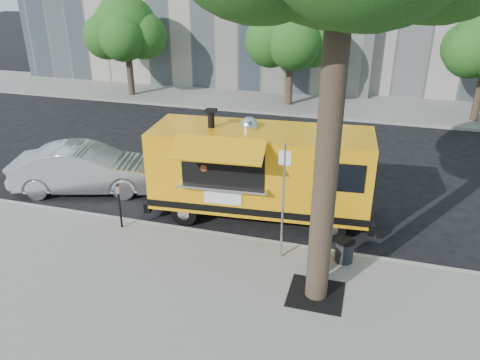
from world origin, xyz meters
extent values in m
plane|color=black|center=(0.00, 0.00, 0.00)|extent=(120.00, 120.00, 0.00)
cube|color=gray|center=(0.00, -4.00, 0.07)|extent=(60.00, 6.00, 0.15)
cube|color=#999993|center=(0.00, -0.93, 0.07)|extent=(60.00, 0.14, 0.16)
cube|color=gray|center=(0.00, 13.50, 0.07)|extent=(60.00, 5.00, 0.15)
cylinder|color=#33261C|center=(2.60, -2.80, 3.40)|extent=(0.48, 0.48, 6.50)
cube|color=black|center=(2.60, -2.80, 0.15)|extent=(1.20, 1.20, 0.02)
cylinder|color=#33261C|center=(-10.00, 12.30, 1.45)|extent=(0.36, 0.36, 2.60)
sphere|color=#144813|center=(-10.00, 12.30, 3.79)|extent=(3.42, 3.42, 3.42)
cylinder|color=#33261C|center=(-1.00, 12.70, 1.45)|extent=(0.36, 0.36, 2.60)
sphere|color=#144813|center=(-1.00, 12.70, 3.85)|extent=(3.60, 3.60, 3.60)
cylinder|color=#33261C|center=(8.00, 12.40, 1.45)|extent=(0.36, 0.36, 2.60)
cylinder|color=silver|center=(1.55, -1.55, 1.65)|extent=(0.06, 0.06, 3.00)
cube|color=white|center=(1.55, -1.55, 2.80)|extent=(0.28, 0.02, 0.35)
cylinder|color=black|center=(-3.00, -1.35, 0.68)|extent=(0.06, 0.06, 1.05)
cube|color=silver|center=(-3.00, -1.35, 1.30)|extent=(0.10, 0.08, 0.22)
sphere|color=black|center=(-3.00, -1.35, 1.43)|extent=(0.11, 0.11, 0.11)
cube|color=#FFA60D|center=(0.47, 0.57, 1.57)|extent=(6.25, 2.54, 2.21)
cube|color=black|center=(0.47, 0.57, 0.68)|extent=(6.27, 2.56, 0.21)
cube|color=black|center=(3.59, 0.81, 0.42)|extent=(0.33, 1.97, 0.28)
cube|color=black|center=(-2.65, 0.32, 0.42)|extent=(0.33, 1.97, 0.28)
cube|color=black|center=(3.53, 0.81, 1.93)|extent=(0.18, 1.65, 0.89)
cylinder|color=black|center=(2.65, -0.13, 0.38)|extent=(0.77, 0.32, 0.75)
cylinder|color=black|center=(2.51, 1.60, 0.38)|extent=(0.77, 0.32, 0.75)
cylinder|color=black|center=(-1.47, -0.45, 0.38)|extent=(0.77, 0.32, 0.75)
cylinder|color=black|center=(-1.61, 1.27, 0.38)|extent=(0.77, 0.32, 0.75)
cube|color=black|center=(-0.30, -0.47, 1.93)|extent=(2.26, 0.36, 0.99)
cube|color=silver|center=(-0.28, -0.63, 1.39)|extent=(2.47, 0.54, 0.06)
cube|color=#FFA60D|center=(-0.26, -0.96, 2.59)|extent=(2.42, 1.07, 0.40)
cube|color=white|center=(-0.29, -0.55, 1.10)|extent=(1.03, 0.12, 0.47)
cylinder|color=black|center=(-0.93, 0.46, 2.91)|extent=(0.19, 0.19, 0.52)
sphere|color=silver|center=(0.08, 0.72, 2.72)|extent=(0.53, 0.53, 0.53)
sphere|color=brown|center=(-0.83, -0.22, 1.88)|extent=(0.79, 0.79, 0.79)
cylinder|color=#FF590C|center=(-0.81, -0.45, 1.75)|extent=(0.33, 0.14, 0.32)
imported|color=silver|center=(-5.41, 0.75, 0.77)|extent=(4.94, 2.91, 1.54)
cylinder|color=black|center=(2.52, -1.87, 0.45)|extent=(0.47, 0.47, 0.61)
cylinder|color=black|center=(2.52, -1.87, 0.74)|extent=(0.51, 0.51, 0.04)
cylinder|color=black|center=(3.07, -1.30, 0.44)|extent=(0.44, 0.44, 0.58)
cylinder|color=black|center=(3.07, -1.30, 0.71)|extent=(0.48, 0.48, 0.04)
camera|label=1|loc=(3.34, -11.30, 6.72)|focal=35.00mm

